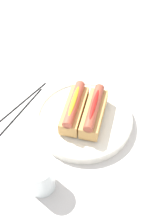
% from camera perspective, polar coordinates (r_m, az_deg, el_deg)
% --- Properties ---
extents(ground_plane, '(2.40, 2.40, 0.00)m').
position_cam_1_polar(ground_plane, '(0.89, 0.21, -1.43)').
color(ground_plane, beige).
extents(serving_bowl, '(0.27, 0.27, 0.03)m').
position_cam_1_polar(serving_bowl, '(0.87, -0.00, -1.39)').
color(serving_bowl, silver).
rests_on(serving_bowl, ground_plane).
extents(hotdog_front, '(0.15, 0.06, 0.06)m').
position_cam_1_polar(hotdog_front, '(0.84, -1.83, 0.67)').
color(hotdog_front, tan).
rests_on(hotdog_front, serving_bowl).
extents(hotdog_back, '(0.15, 0.06, 0.06)m').
position_cam_1_polar(hotdog_back, '(0.83, 1.84, -0.00)').
color(hotdog_back, tan).
rests_on(hotdog_back, serving_bowl).
extents(water_glass, '(0.07, 0.07, 0.09)m').
position_cam_1_polar(water_glass, '(0.75, -8.10, -11.83)').
color(water_glass, white).
rests_on(water_glass, ground_plane).
extents(chopstick_near, '(0.22, 0.05, 0.01)m').
position_cam_1_polar(chopstick_near, '(0.92, -11.78, -0.11)').
color(chopstick_near, black).
rests_on(chopstick_near, ground_plane).
extents(chopstick_far, '(0.21, 0.09, 0.01)m').
position_cam_1_polar(chopstick_far, '(0.94, -11.70, 1.43)').
color(chopstick_far, black).
rests_on(chopstick_far, ground_plane).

